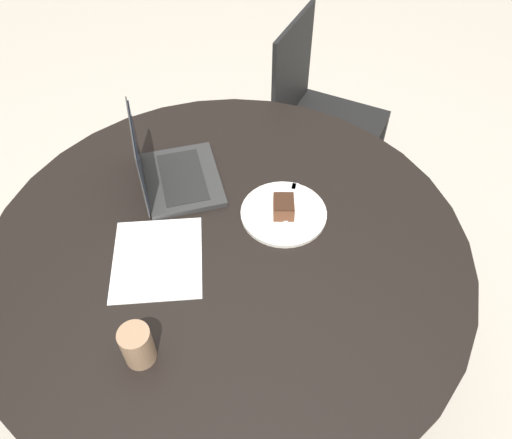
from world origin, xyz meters
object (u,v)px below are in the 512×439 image
chair (317,119)px  coffee_glass (137,346)px  plate (284,213)px  laptop (171,173)px

chair → coffee_glass: chair is taller
chair → plate: (0.80, 0.13, 0.25)m
plate → laptop: laptop is taller
plate → laptop: bearing=-88.7°
coffee_glass → laptop: 0.60m
coffee_glass → laptop: laptop is taller
plate → laptop: size_ratio=0.69×
chair → plate: bearing=12.3°
coffee_glass → laptop: size_ratio=0.29×
laptop → chair: bearing=125.5°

